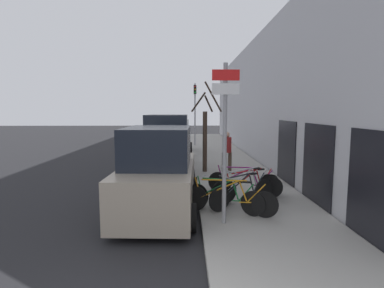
# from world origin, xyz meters

# --- Properties ---
(ground_plane) EXTENTS (80.00, 80.00, 0.00)m
(ground_plane) POSITION_xyz_m (0.00, 11.20, 0.00)
(ground_plane) COLOR black
(sidewalk_curb) EXTENTS (3.20, 32.00, 0.15)m
(sidewalk_curb) POSITION_xyz_m (2.60, 14.00, 0.07)
(sidewalk_curb) COLOR #9E9B93
(sidewalk_curb) RESTS_ON ground
(building_facade) EXTENTS (0.23, 32.00, 6.50)m
(building_facade) POSITION_xyz_m (4.35, 13.93, 3.23)
(building_facade) COLOR #BCBCC1
(building_facade) RESTS_ON ground
(signpost) EXTENTS (0.60, 0.12, 3.57)m
(signpost) POSITION_xyz_m (1.51, 4.19, 2.13)
(signpost) COLOR #939399
(signpost) RESTS_ON sidewalk_curb
(bicycle_0) EXTENTS (2.27, 0.84, 0.88)m
(bicycle_0) POSITION_xyz_m (1.70, 4.78, 0.53)
(bicycle_0) COLOR black
(bicycle_0) RESTS_ON sidewalk_curb
(bicycle_1) EXTENTS (1.87, 1.09, 0.86)m
(bicycle_1) POSITION_xyz_m (1.61, 4.98, 0.52)
(bicycle_1) COLOR black
(bicycle_1) RESTS_ON sidewalk_curb
(bicycle_2) EXTENTS (1.89, 1.19, 0.89)m
(bicycle_2) POSITION_xyz_m (2.15, 5.34, 0.53)
(bicycle_2) COLOR black
(bicycle_2) RESTS_ON sidewalk_curb
(bicycle_3) EXTENTS (2.07, 1.22, 0.96)m
(bicycle_3) POSITION_xyz_m (2.30, 5.75, 0.56)
(bicycle_3) COLOR black
(bicycle_3) RESTS_ON sidewalk_curb
(bicycle_4) EXTENTS (2.02, 1.10, 0.88)m
(bicycle_4) POSITION_xyz_m (2.49, 6.03, 0.53)
(bicycle_4) COLOR black
(bicycle_4) RESTS_ON sidewalk_curb
(bicycle_5) EXTENTS (2.11, 0.93, 0.87)m
(bicycle_5) POSITION_xyz_m (2.41, 6.49, 0.53)
(bicycle_5) COLOR black
(bicycle_5) RESTS_ON sidewalk_curb
(parked_car_0) EXTENTS (2.14, 4.27, 2.28)m
(parked_car_0) POSITION_xyz_m (-0.07, 5.36, 1.02)
(parked_car_0) COLOR gray
(parked_car_0) RESTS_ON ground
(parked_car_1) EXTENTS (2.15, 4.72, 2.52)m
(parked_car_1) POSITION_xyz_m (-0.16, 10.56, 1.14)
(parked_car_1) COLOR #B2B7BC
(parked_car_1) RESTS_ON ground
(parked_car_2) EXTENTS (2.14, 4.30, 2.14)m
(parked_car_2) POSITION_xyz_m (-0.05, 15.67, 0.97)
(parked_car_2) COLOR silver
(parked_car_2) RESTS_ON ground
(pedestrian_near) EXTENTS (0.42, 0.37, 1.66)m
(pedestrian_near) POSITION_xyz_m (2.35, 10.01, 1.11)
(pedestrian_near) COLOR #4C3D2D
(pedestrian_near) RESTS_ON sidewalk_curb
(street_tree) EXTENTS (1.34, 0.85, 3.73)m
(street_tree) POSITION_xyz_m (1.44, 10.04, 1.73)
(street_tree) COLOR #3D2D23
(street_tree) RESTS_ON sidewalk_curb
(traffic_light) EXTENTS (0.20, 0.30, 4.50)m
(traffic_light) POSITION_xyz_m (1.28, 19.54, 3.03)
(traffic_light) COLOR #939399
(traffic_light) RESTS_ON sidewalk_curb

